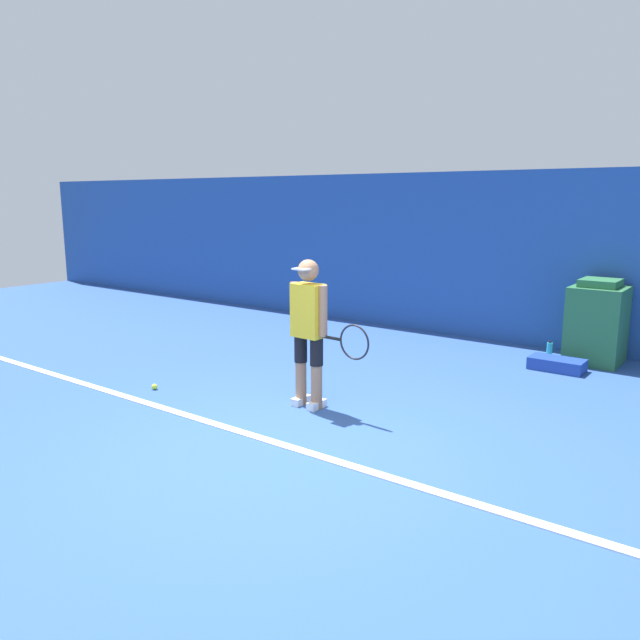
# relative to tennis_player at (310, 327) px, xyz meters

# --- Properties ---
(ground_plane) EXTENTS (24.00, 24.00, 0.00)m
(ground_plane) POSITION_rel_tennis_player_xyz_m (0.57, -1.09, -0.86)
(ground_plane) COLOR #2D5193
(back_wall) EXTENTS (24.00, 0.10, 2.58)m
(back_wall) POSITION_rel_tennis_player_xyz_m (0.57, 4.20, 0.43)
(back_wall) COLOR #234C99
(back_wall) RESTS_ON ground_plane
(court_baseline) EXTENTS (21.60, 0.10, 0.01)m
(court_baseline) POSITION_rel_tennis_player_xyz_m (0.57, -0.99, -0.86)
(court_baseline) COLOR white
(court_baseline) RESTS_ON ground_plane
(tennis_player) EXTENTS (1.02, 0.29, 1.57)m
(tennis_player) POSITION_rel_tennis_player_xyz_m (0.00, 0.00, 0.00)
(tennis_player) COLOR #A37556
(tennis_player) RESTS_ON ground_plane
(tennis_ball) EXTENTS (0.07, 0.07, 0.07)m
(tennis_ball) POSITION_rel_tennis_player_xyz_m (-1.80, -0.62, -0.83)
(tennis_ball) COLOR #D1E533
(tennis_ball) RESTS_ON ground_plane
(covered_chair) EXTENTS (0.68, 0.72, 1.13)m
(covered_chair) POSITION_rel_tennis_player_xyz_m (1.95, 3.74, -0.32)
(covered_chair) COLOR #28663D
(covered_chair) RESTS_ON ground_plane
(equipment_bag) EXTENTS (0.67, 0.36, 0.16)m
(equipment_bag) POSITION_rel_tennis_player_xyz_m (1.67, 3.03, -0.79)
(equipment_bag) COLOR #1E3D99
(equipment_bag) RESTS_ON ground_plane
(water_bottle) EXTENTS (0.08, 0.08, 0.23)m
(water_bottle) POSITION_rel_tennis_player_xyz_m (1.39, 3.65, -0.76)
(water_bottle) COLOR #33ADD6
(water_bottle) RESTS_ON ground_plane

